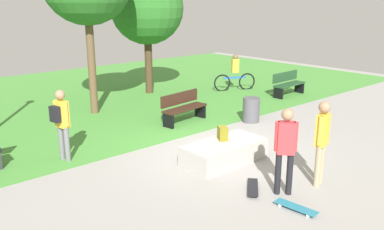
{
  "coord_description": "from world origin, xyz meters",
  "views": [
    {
      "loc": [
        -6.88,
        -7.01,
        3.66
      ],
      "look_at": [
        -0.41,
        0.38,
        0.89
      ],
      "focal_mm": 38.45,
      "sensor_mm": 36.0,
      "label": 1
    }
  ],
  "objects": [
    {
      "name": "skateboard_spare",
      "position": [
        -1.1,
        -3.24,
        0.06
      ],
      "size": [
        0.27,
        0.82,
        0.08
      ],
      "color": "teal",
      "rests_on": "ground_plane"
    },
    {
      "name": "pedestrian_with_backpack",
      "position": [
        -3.19,
        1.77,
        1.02
      ],
      "size": [
        0.39,
        0.42,
        1.69
      ],
      "color": "slate",
      "rests_on": "ground_plane"
    },
    {
      "name": "skateboard_by_ledge",
      "position": [
        -1.06,
        -2.19,
        0.06
      ],
      "size": [
        0.73,
        0.68,
        0.08
      ],
      "color": "black",
      "rests_on": "ground_plane"
    },
    {
      "name": "grass_lawn",
      "position": [
        0.0,
        7.61,
        0.0
      ],
      "size": [
        26.6,
        12.79,
        0.01
      ],
      "primitive_type": "cube",
      "color": "#478C38",
      "rests_on": "ground_plane"
    },
    {
      "name": "ground_plane",
      "position": [
        0.0,
        0.0,
        0.0
      ],
      "size": [
        28.0,
        28.0,
        0.0
      ],
      "primitive_type": "plane",
      "color": "gray"
    },
    {
      "name": "concrete_ledge",
      "position": [
        -0.41,
        -0.75,
        0.24
      ],
      "size": [
        2.01,
        0.96,
        0.47
      ],
      "primitive_type": "cube",
      "color": "#A8A59E",
      "rests_on": "ground_plane"
    },
    {
      "name": "skater_performing_trick",
      "position": [
        0.16,
        -2.89,
        1.03
      ],
      "size": [
        0.42,
        0.27,
        1.75
      ],
      "color": "tan",
      "rests_on": "ground_plane"
    },
    {
      "name": "park_bench_far_left",
      "position": [
        6.41,
        2.45,
        0.48
      ],
      "size": [
        1.62,
        0.55,
        0.91
      ],
      "color": "#1E4223",
      "rests_on": "ground_plane"
    },
    {
      "name": "tree_broad_elm",
      "position": [
        2.57,
        6.43,
        3.34
      ],
      "size": [
        2.83,
        2.83,
        4.77
      ],
      "color": "#42301E",
      "rests_on": "grass_lawn"
    },
    {
      "name": "trash_bin",
      "position": [
        2.54,
        0.99,
        0.38
      ],
      "size": [
        0.52,
        0.52,
        0.76
      ],
      "primitive_type": "cylinder",
      "color": "#4C4C51",
      "rests_on": "ground_plane"
    },
    {
      "name": "park_bench_near_path",
      "position": [
        0.95,
        2.35,
        0.48
      ],
      "size": [
        1.65,
        0.69,
        0.91
      ],
      "color": "#331E14",
      "rests_on": "ground_plane"
    },
    {
      "name": "skater_watching",
      "position": [
        -0.73,
        -2.67,
        1.01
      ],
      "size": [
        0.37,
        0.37,
        1.72
      ],
      "color": "black",
      "rests_on": "ground_plane"
    },
    {
      "name": "backpack_on_ledge",
      "position": [
        -0.31,
        -0.6,
        0.63
      ],
      "size": [
        0.31,
        0.34,
        0.32
      ],
      "primitive_type": "cube",
      "rotation": [
        0.0,
        0.0,
        4.18
      ],
      "color": "olive",
      "rests_on": "concrete_ledge"
    },
    {
      "name": "cyclist_on_bicycle",
      "position": [
        5.54,
        4.49,
        0.63
      ],
      "size": [
        1.67,
        0.83,
        1.52
      ],
      "color": "black",
      "rests_on": "ground_plane"
    }
  ]
}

